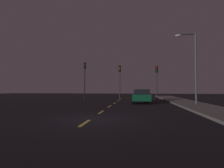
{
  "coord_description": "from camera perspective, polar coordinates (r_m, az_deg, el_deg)",
  "views": [
    {
      "loc": [
        2.3,
        -8.98,
        1.56
      ],
      "look_at": [
        -0.85,
        14.14,
        2.17
      ],
      "focal_mm": 28.4,
      "sensor_mm": 36.0,
      "label": 1
    }
  ],
  "objects": [
    {
      "name": "car_stopped_ahead",
      "position": [
        19.35,
        9.69,
        -3.83
      ],
      "size": [
        2.13,
        4.13,
        1.49
      ],
      "color": "#0F4C2D",
      "rests_on": "ground_plane"
    },
    {
      "name": "traffic_signal_center",
      "position": [
        24.4,
        2.49,
        2.71
      ],
      "size": [
        0.32,
        0.38,
        4.76
      ],
      "color": "#2D2D30",
      "rests_on": "ground_plane"
    },
    {
      "name": "lane_stripe_sixth",
      "position": [
        26.93,
        2.86,
        -4.8
      ],
      "size": [
        0.16,
        1.6,
        0.01
      ],
      "primitive_type": "cube",
      "color": "#EACC4C",
      "rests_on": "ground_plane"
    },
    {
      "name": "sidewalk_curb_right",
      "position": [
        16.87,
        25.84,
        -6.39
      ],
      "size": [
        3.0,
        40.0,
        0.15
      ],
      "primitive_type": "cube",
      "color": "gray",
      "rests_on": "ground_plane"
    },
    {
      "name": "lane_stripe_nearest",
      "position": [
        8.27,
        -8.76,
        -12.32
      ],
      "size": [
        0.16,
        1.6,
        0.01
      ],
      "primitive_type": "cube",
      "color": "#EACC4C",
      "rests_on": "ground_plane"
    },
    {
      "name": "lane_stripe_fifth",
      "position": [
        23.15,
        2.05,
        -5.34
      ],
      "size": [
        0.16,
        1.6,
        0.01
      ],
      "primitive_type": "cube",
      "color": "#EACC4C",
      "rests_on": "ground_plane"
    },
    {
      "name": "traffic_signal_left",
      "position": [
        25.37,
        -8.8,
        3.33
      ],
      "size": [
        0.32,
        0.38,
        5.29
      ],
      "color": "black",
      "rests_on": "ground_plane"
    },
    {
      "name": "lane_stripe_fourth",
      "position": [
        19.39,
        0.92,
        -6.09
      ],
      "size": [
        0.16,
        1.6,
        0.01
      ],
      "primitive_type": "cube",
      "color": "#EACC4C",
      "rests_on": "ground_plane"
    },
    {
      "name": "ground_plane",
      "position": [
        16.23,
        -0.43,
        -7.01
      ],
      "size": [
        80.0,
        80.0,
        0.0
      ],
      "primitive_type": "plane",
      "color": "black"
    },
    {
      "name": "lane_stripe_third",
      "position": [
        15.63,
        -0.75,
        -7.2
      ],
      "size": [
        0.16,
        1.6,
        0.01
      ],
      "primitive_type": "cube",
      "color": "#EACC4C",
      "rests_on": "ground_plane"
    },
    {
      "name": "street_lamp_right",
      "position": [
        18.21,
        24.42,
        6.68
      ],
      "size": [
        1.91,
        0.36,
        6.76
      ],
      "color": "#4C4C51",
      "rests_on": "ground_plane"
    },
    {
      "name": "traffic_signal_right",
      "position": [
        24.44,
        14.22,
        2.51
      ],
      "size": [
        0.32,
        0.38,
        4.61
      ],
      "color": "#2D2D30",
      "rests_on": "ground_plane"
    },
    {
      "name": "lane_stripe_second",
      "position": [
        11.91,
        -3.49,
        -8.99
      ],
      "size": [
        0.16,
        1.6,
        0.01
      ],
      "primitive_type": "cube",
      "color": "#EACC4C",
      "rests_on": "ground_plane"
    }
  ]
}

